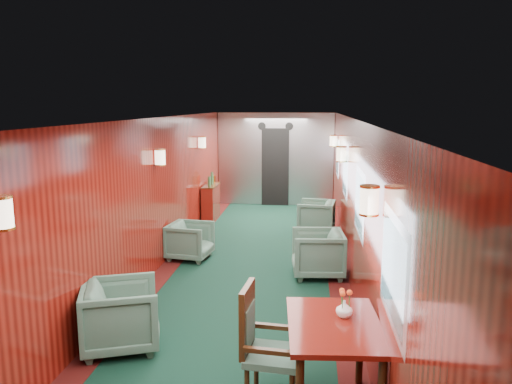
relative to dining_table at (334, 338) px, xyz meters
The scene contains 12 objects.
room 3.34m from the dining_table, 110.45° to the left, with size 12.00×12.10×2.40m.
bulkhead 9.00m from the dining_table, 97.16° to the left, with size 2.98×0.17×2.39m.
windows_right 3.36m from the dining_table, 83.54° to the left, with size 0.02×8.60×0.80m.
wall_sconces 3.90m from the dining_table, 107.42° to the left, with size 2.97×7.97×0.25m.
dining_table is the anchor object (origin of this frame).
side_chair 0.63m from the dining_table, behind, with size 0.53×0.55×1.08m.
credenza 7.46m from the dining_table, 109.25° to the left, with size 0.28×0.90×1.08m.
flower_vase 0.26m from the dining_table, 55.33° to the left, with size 0.14×0.14×0.15m, color white.
armchair_left_near 2.43m from the dining_table, 157.11° to the left, with size 0.78×0.80×0.73m, color #1B4036.
armchair_left_far 4.68m from the dining_table, 118.50° to the left, with size 0.67×0.69×0.63m, color #1B4036.
armchair_right_near 3.49m from the dining_table, 91.41° to the left, with size 0.76×0.78×0.71m, color #1B4036.
armchair_right_far 6.14m from the dining_table, 90.78° to the left, with size 0.71×0.73×0.67m, color #1B4036.
Camera 1 is at (0.89, -6.92, 2.60)m, focal length 35.00 mm.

